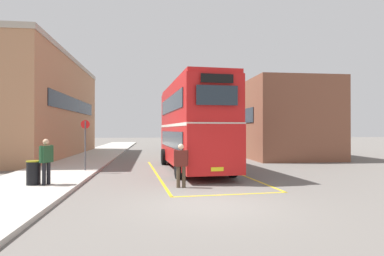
{
  "coord_description": "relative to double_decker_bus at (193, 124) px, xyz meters",
  "views": [
    {
      "loc": [
        -1.67,
        -9.39,
        2.21
      ],
      "look_at": [
        0.74,
        10.52,
        2.32
      ],
      "focal_mm": 30.07,
      "sensor_mm": 36.0,
      "label": 1
    }
  ],
  "objects": [
    {
      "name": "sidewalk_left",
      "position": [
        -7.0,
        8.64,
        -2.44
      ],
      "size": [
        4.0,
        57.6,
        0.14
      ],
      "primitive_type": "cube",
      "color": "#B2ADA3",
      "rests_on": "ground"
    },
    {
      "name": "pedestrian_waiting_near",
      "position": [
        -6.17,
        -4.87,
        -1.37
      ],
      "size": [
        0.42,
        0.54,
        1.73
      ],
      "color": "black",
      "rests_on": "sidewalk_left"
    },
    {
      "name": "single_deck_bus",
      "position": [
        3.13,
        19.52,
        -0.87
      ],
      "size": [
        3.27,
        9.32,
        3.02
      ],
      "color": "black",
      "rests_on": "ground"
    },
    {
      "name": "litter_bin",
      "position": [
        -6.65,
        -4.8,
        -1.92
      ],
      "size": [
        0.53,
        0.53,
        0.91
      ],
      "color": "black",
      "rests_on": "sidewalk_left"
    },
    {
      "name": "pedestrian_boarding",
      "position": [
        -1.11,
        -5.31,
        -1.55
      ],
      "size": [
        0.55,
        0.31,
        1.68
      ],
      "color": "#473828",
      "rests_on": "ground"
    },
    {
      "name": "bus_stop_sign",
      "position": [
        -5.63,
        -0.57,
        -0.82
      ],
      "size": [
        0.43,
        0.14,
        2.57
      ],
      "color": "#4C4C51",
      "rests_on": "sidewalk_left"
    },
    {
      "name": "double_decker_bus",
      "position": [
        0.0,
        0.0,
        0.0
      ],
      "size": [
        3.36,
        9.93,
        4.75
      ],
      "color": "black",
      "rests_on": "ground"
    },
    {
      "name": "ground_plane",
      "position": [
        -0.5,
        6.24,
        -2.51
      ],
      "size": [
        135.6,
        135.6,
        0.0
      ],
      "primitive_type": "plane",
      "color": "#66605B"
    },
    {
      "name": "brick_building_left",
      "position": [
        -11.98,
        9.95,
        1.53
      ],
      "size": [
        6.88,
        18.39,
        8.08
      ],
      "color": "#AD7A56",
      "rests_on": "ground"
    },
    {
      "name": "bay_marking_yellow",
      "position": [
        0.07,
        -1.86,
        -2.51
      ],
      "size": [
        5.09,
        12.09,
        0.01
      ],
      "color": "gold",
      "rests_on": "ground"
    },
    {
      "name": "depot_building_right",
      "position": [
        8.1,
        10.84,
        0.49
      ],
      "size": [
        6.27,
        15.94,
        6.01
      ],
      "color": "brown",
      "rests_on": "ground"
    }
  ]
}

